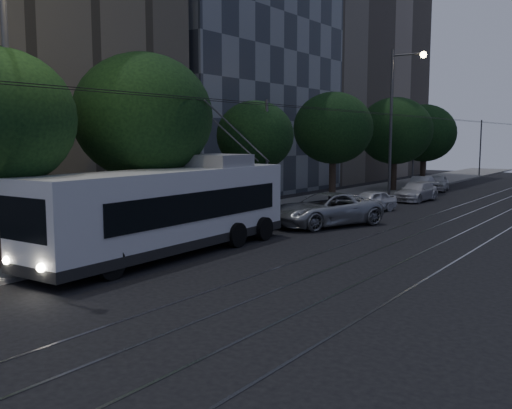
{
  "coord_description": "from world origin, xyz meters",
  "views": [
    {
      "loc": [
        10.19,
        -12.78,
        4.24
      ],
      "look_at": [
        -1.86,
        4.25,
        1.76
      ],
      "focal_mm": 40.0,
      "sensor_mm": 36.0,
      "label": 1
    }
  ],
  "objects_px": {
    "pickup_silver": "(326,209)",
    "streetlamp_far": "(397,109)",
    "car_white_c": "(421,185)",
    "trolleybus": "(171,209)",
    "streetlamp_near": "(14,54)",
    "car_white_b": "(416,192)",
    "car_white_d": "(438,183)",
    "car_white_a": "(370,201)"
  },
  "relations": [
    {
      "from": "pickup_silver",
      "to": "car_white_c",
      "type": "height_order",
      "value": "pickup_silver"
    },
    {
      "from": "car_white_a",
      "to": "car_white_c",
      "type": "bearing_deg",
      "value": 110.87
    },
    {
      "from": "car_white_b",
      "to": "car_white_c",
      "type": "relative_size",
      "value": 1.09
    },
    {
      "from": "pickup_silver",
      "to": "streetlamp_near",
      "type": "distance_m",
      "value": 15.61
    },
    {
      "from": "streetlamp_near",
      "to": "trolleybus",
      "type": "bearing_deg",
      "value": 76.0
    },
    {
      "from": "car_white_c",
      "to": "streetlamp_near",
      "type": "height_order",
      "value": "streetlamp_near"
    },
    {
      "from": "car_white_b",
      "to": "streetlamp_far",
      "type": "height_order",
      "value": "streetlamp_far"
    },
    {
      "from": "pickup_silver",
      "to": "streetlamp_far",
      "type": "relative_size",
      "value": 0.56
    },
    {
      "from": "pickup_silver",
      "to": "car_white_d",
      "type": "relative_size",
      "value": 1.5
    },
    {
      "from": "pickup_silver",
      "to": "streetlamp_near",
      "type": "xyz_separation_m",
      "value": [
        -2.67,
        -14.22,
        5.86
      ]
    },
    {
      "from": "car_white_c",
      "to": "car_white_d",
      "type": "bearing_deg",
      "value": 78.18
    },
    {
      "from": "car_white_c",
      "to": "streetlamp_near",
      "type": "relative_size",
      "value": 0.35
    },
    {
      "from": "car_white_b",
      "to": "streetlamp_far",
      "type": "distance_m",
      "value": 5.94
    },
    {
      "from": "car_white_b",
      "to": "streetlamp_near",
      "type": "xyz_separation_m",
      "value": [
        -2.54,
        -26.99,
        6.03
      ]
    },
    {
      "from": "car_white_a",
      "to": "car_white_b",
      "type": "distance_m",
      "value": 6.82
    },
    {
      "from": "car_white_a",
      "to": "car_white_c",
      "type": "height_order",
      "value": "car_white_c"
    },
    {
      "from": "trolleybus",
      "to": "car_white_d",
      "type": "relative_size",
      "value": 3.18
    },
    {
      "from": "streetlamp_near",
      "to": "streetlamp_far",
      "type": "height_order",
      "value": "streetlamp_near"
    },
    {
      "from": "streetlamp_far",
      "to": "car_white_b",
      "type": "bearing_deg",
      "value": -30.91
    },
    {
      "from": "car_white_c",
      "to": "car_white_d",
      "type": "xyz_separation_m",
      "value": [
        0.3,
        3.04,
        0.0
      ]
    },
    {
      "from": "pickup_silver",
      "to": "car_white_d",
      "type": "bearing_deg",
      "value": 115.82
    },
    {
      "from": "car_white_a",
      "to": "streetlamp_near",
      "type": "relative_size",
      "value": 0.32
    },
    {
      "from": "car_white_c",
      "to": "car_white_d",
      "type": "distance_m",
      "value": 3.06
    },
    {
      "from": "car_white_a",
      "to": "car_white_c",
      "type": "distance_m",
      "value": 11.88
    },
    {
      "from": "car_white_b",
      "to": "pickup_silver",
      "type": "bearing_deg",
      "value": -85.56
    },
    {
      "from": "trolleybus",
      "to": "pickup_silver",
      "type": "height_order",
      "value": "trolleybus"
    },
    {
      "from": "car_white_c",
      "to": "streetlamp_far",
      "type": "relative_size",
      "value": 0.38
    },
    {
      "from": "trolleybus",
      "to": "car_white_c",
      "type": "bearing_deg",
      "value": 88.79
    },
    {
      "from": "car_white_a",
      "to": "car_white_b",
      "type": "height_order",
      "value": "car_white_b"
    },
    {
      "from": "car_white_b",
      "to": "car_white_d",
      "type": "bearing_deg",
      "value": 101.96
    },
    {
      "from": "pickup_silver",
      "to": "streetlamp_far",
      "type": "height_order",
      "value": "streetlamp_far"
    },
    {
      "from": "pickup_silver",
      "to": "car_white_b",
      "type": "xyz_separation_m",
      "value": [
        -0.13,
        12.77,
        -0.17
      ]
    },
    {
      "from": "car_white_b",
      "to": "car_white_a",
      "type": "bearing_deg",
      "value": -88.25
    },
    {
      "from": "car_white_d",
      "to": "streetlamp_near",
      "type": "bearing_deg",
      "value": -103.47
    },
    {
      "from": "trolleybus",
      "to": "streetlamp_near",
      "type": "height_order",
      "value": "streetlamp_near"
    },
    {
      "from": "trolleybus",
      "to": "car_white_a",
      "type": "bearing_deg",
      "value": 84.53
    },
    {
      "from": "car_white_c",
      "to": "streetlamp_far",
      "type": "distance_m",
      "value": 6.7
    },
    {
      "from": "car_white_d",
      "to": "streetlamp_far",
      "type": "bearing_deg",
      "value": -107.84
    },
    {
      "from": "trolleybus",
      "to": "pickup_silver",
      "type": "bearing_deg",
      "value": 79.67
    },
    {
      "from": "streetlamp_far",
      "to": "pickup_silver",
      "type": "bearing_deg",
      "value": -81.5
    },
    {
      "from": "pickup_silver",
      "to": "car_white_d",
      "type": "distance_m",
      "value": 20.86
    },
    {
      "from": "pickup_silver",
      "to": "trolleybus",
      "type": "bearing_deg",
      "value": -76.44
    }
  ]
}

